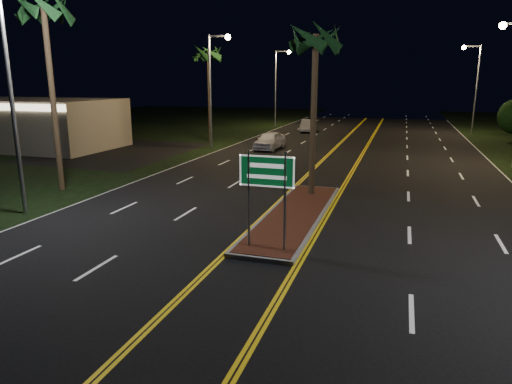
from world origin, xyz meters
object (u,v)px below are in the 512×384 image
at_px(streetlight_right_far, 473,79).
at_px(highway_sign, 267,180).
at_px(palm_left_near, 44,10).
at_px(car_near, 270,139).
at_px(streetlight_left_mid, 214,78).
at_px(car_far, 308,125).
at_px(streetlight_left_near, 16,76).
at_px(median_island, 295,215).
at_px(palm_left_far, 208,54).
at_px(commercial_building, 26,123).
at_px(streetlight_left_far, 279,79).
at_px(palm_median, 316,39).

bearing_deg(streetlight_right_far, highway_sign, -105.15).
relative_size(palm_left_near, car_near, 1.94).
bearing_deg(streetlight_left_mid, car_far, 72.65).
relative_size(streetlight_left_near, car_near, 1.78).
distance_m(median_island, highway_sign, 4.80).
xyz_separation_m(highway_sign, palm_left_far, (-12.80, 25.20, 5.34)).
bearing_deg(car_near, streetlight_left_mid, -163.38).
height_order(median_island, streetlight_left_near, streetlight_left_near).
xyz_separation_m(commercial_building, car_far, (20.08, 19.03, -1.23)).
distance_m(highway_sign, streetlight_left_far, 42.67).
height_order(median_island, streetlight_left_mid, streetlight_left_mid).
height_order(streetlight_left_near, car_near, streetlight_left_near).
distance_m(median_island, streetlight_left_far, 38.89).
xyz_separation_m(streetlight_left_far, streetlight_right_far, (21.23, -2.00, 0.00)).
relative_size(highway_sign, streetlight_right_far, 0.36).
relative_size(streetlight_right_far, palm_left_far, 1.02).
distance_m(streetlight_left_far, palm_median, 35.18).
bearing_deg(highway_sign, streetlight_left_mid, 116.59).
xyz_separation_m(palm_left_near, car_far, (6.58, 31.02, -7.90)).
bearing_deg(palm_left_near, median_island, -4.57).
xyz_separation_m(median_island, commercial_building, (-26.00, 12.99, 1.92)).
bearing_deg(highway_sign, palm_left_near, 157.40).
height_order(streetlight_left_mid, palm_left_near, palm_left_near).
distance_m(median_island, car_far, 32.57).
height_order(highway_sign, streetlight_left_mid, streetlight_left_mid).
relative_size(palm_left_far, car_near, 1.74).
xyz_separation_m(streetlight_left_near, car_near, (4.34, 21.03, -4.81)).
bearing_deg(highway_sign, commercial_building, 146.52).
bearing_deg(streetlight_right_far, car_near, -134.86).
xyz_separation_m(streetlight_left_far, palm_left_near, (-1.89, -36.00, 3.02)).
relative_size(palm_median, car_far, 1.78).
bearing_deg(streetlight_right_far, commercial_building, -148.99).
relative_size(streetlight_left_near, streetlight_left_mid, 1.00).
xyz_separation_m(streetlight_left_far, palm_median, (10.61, -33.50, 1.62)).
relative_size(streetlight_left_far, car_far, 1.93).
bearing_deg(palm_left_far, car_near, -24.49).
bearing_deg(palm_median, streetlight_left_mid, 128.17).
xyz_separation_m(streetlight_left_near, streetlight_right_far, (21.23, 38.00, 0.00)).
bearing_deg(palm_median, streetlight_right_far, 71.38).
distance_m(palm_median, car_far, 29.85).
xyz_separation_m(car_near, car_far, (0.36, 14.00, -0.07)).
bearing_deg(commercial_building, streetlight_left_mid, 14.61).
bearing_deg(commercial_building, palm_median, -20.05).
bearing_deg(palm_median, highway_sign, -90.00).
bearing_deg(streetlight_left_near, highway_sign, -6.47).
distance_m(palm_left_far, car_near, 9.95).
bearing_deg(car_far, streetlight_right_far, 4.00).
distance_m(streetlight_left_mid, streetlight_right_far, 27.83).
bearing_deg(highway_sign, palm_median, 90.00).
bearing_deg(streetlight_left_near, car_near, 78.34).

